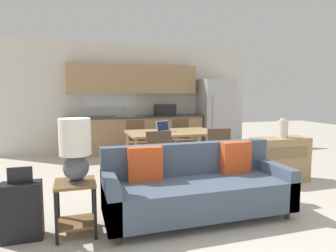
% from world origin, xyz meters
% --- Properties ---
extents(ground_plane, '(20.00, 20.00, 0.00)m').
position_xyz_m(ground_plane, '(0.00, 0.00, 0.00)').
color(ground_plane, beige).
extents(wall_back, '(6.40, 0.07, 2.70)m').
position_xyz_m(wall_back, '(-0.01, 4.63, 1.35)').
color(wall_back, silver).
rests_on(wall_back, ground_plane).
extents(kitchen_counter, '(3.38, 0.65, 2.15)m').
position_xyz_m(kitchen_counter, '(0.01, 4.33, 0.84)').
color(kitchen_counter, tan).
rests_on(kitchen_counter, ground_plane).
extents(refrigerator, '(0.81, 0.76, 1.82)m').
position_xyz_m(refrigerator, '(2.14, 4.22, 0.91)').
color(refrigerator, '#B7BABC').
rests_on(refrigerator, ground_plane).
extents(dining_table, '(1.65, 1.00, 0.74)m').
position_xyz_m(dining_table, '(0.33, 2.38, 0.68)').
color(dining_table, tan).
rests_on(dining_table, ground_plane).
extents(couch, '(2.18, 0.80, 0.85)m').
position_xyz_m(couch, '(-0.06, 0.23, 0.34)').
color(couch, '#3D2D1E').
rests_on(couch, ground_plane).
extents(side_table, '(0.41, 0.41, 0.56)m').
position_xyz_m(side_table, '(-1.44, 0.17, 0.37)').
color(side_table, brown).
rests_on(side_table, ground_plane).
extents(table_lamp, '(0.32, 0.32, 0.66)m').
position_xyz_m(table_lamp, '(-1.42, 0.17, 0.93)').
color(table_lamp, '#4C515B').
rests_on(table_lamp, side_table).
extents(credenza, '(0.94, 0.40, 0.74)m').
position_xyz_m(credenza, '(1.81, 1.12, 0.37)').
color(credenza, tan).
rests_on(credenza, ground_plane).
extents(vase, '(0.16, 0.16, 0.32)m').
position_xyz_m(vase, '(1.85, 1.13, 0.89)').
color(vase, beige).
rests_on(vase, credenza).
extents(dining_chair_near_left, '(0.42, 0.42, 0.89)m').
position_xyz_m(dining_chair_near_left, '(-0.20, 1.54, 0.49)').
color(dining_chair_near_left, brown).
rests_on(dining_chair_near_left, ground_plane).
extents(dining_chair_far_right, '(0.44, 0.44, 0.89)m').
position_xyz_m(dining_chair_far_right, '(0.86, 3.27, 0.49)').
color(dining_chair_far_right, brown).
rests_on(dining_chair_far_right, ground_plane).
extents(dining_chair_far_left, '(0.46, 0.46, 0.89)m').
position_xyz_m(dining_chair_far_left, '(-0.19, 3.23, 0.49)').
color(dining_chair_far_left, brown).
rests_on(dining_chair_far_left, ground_plane).
extents(dining_chair_near_right, '(0.46, 0.46, 0.89)m').
position_xyz_m(dining_chair_near_right, '(0.85, 1.55, 0.49)').
color(dining_chair_near_right, brown).
rests_on(dining_chair_near_right, ground_plane).
extents(laptop, '(0.40, 0.38, 0.20)m').
position_xyz_m(laptop, '(0.21, 2.43, 0.79)').
color(laptop, '#B7BABC').
rests_on(laptop, dining_table).
extents(suitcase, '(0.38, 0.22, 0.74)m').
position_xyz_m(suitcase, '(-1.96, 0.22, 0.30)').
color(suitcase, black).
rests_on(suitcase, ground_plane).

